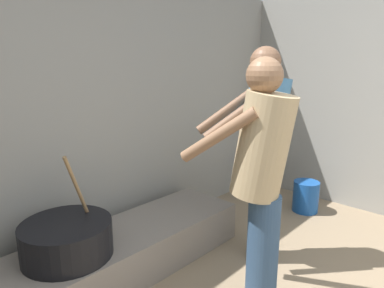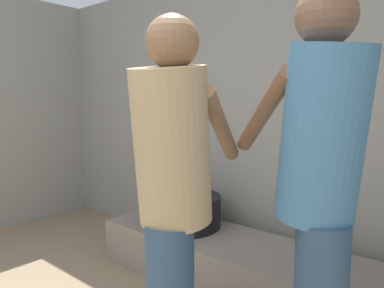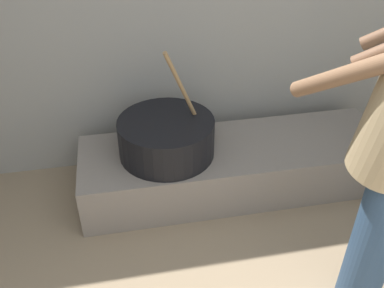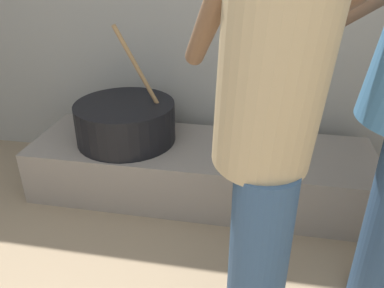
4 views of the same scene
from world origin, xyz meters
The scene contains 2 objects.
hearth_ledge centered at (-0.03, 2.17, 0.16)m, with size 1.98×0.60×0.32m, color slate.
cooking_pot_main centered at (-0.47, 2.17, 0.44)m, with size 0.58×0.58×0.69m.
Camera 3 is at (-0.72, 0.07, 1.84)m, focal length 39.29 mm.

